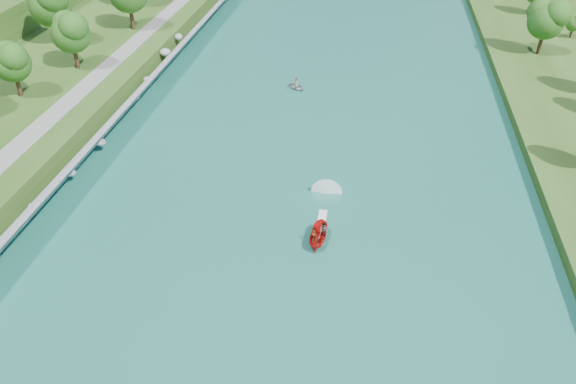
# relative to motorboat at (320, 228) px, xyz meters

# --- Properties ---
(ground) EXTENTS (260.00, 260.00, 0.00)m
(ground) POSITION_rel_motorboat_xyz_m (-3.87, -7.29, -0.81)
(ground) COLOR #2D5119
(ground) RESTS_ON ground
(river_water) EXTENTS (55.00, 240.00, 0.10)m
(river_water) POSITION_rel_motorboat_xyz_m (-3.87, 12.71, -0.76)
(river_water) COLOR #1A6354
(river_water) RESTS_ON ground
(riprap_bank) EXTENTS (4.06, 236.00, 4.21)m
(riprap_bank) POSITION_rel_motorboat_xyz_m (-29.73, 12.32, 0.99)
(riprap_bank) COLOR slate
(riprap_bank) RESTS_ON ground
(riverside_path) EXTENTS (3.00, 200.00, 0.10)m
(riverside_path) POSITION_rel_motorboat_xyz_m (-36.37, 12.71, 2.74)
(riverside_path) COLOR gray
(riverside_path) RESTS_ON berm_west
(motorboat) EXTENTS (3.60, 18.98, 2.07)m
(motorboat) POSITION_rel_motorboat_xyz_m (0.00, 0.00, 0.00)
(motorboat) COLOR red
(motorboat) RESTS_ON river_water
(raft) EXTENTS (4.03, 4.04, 1.73)m
(raft) POSITION_rel_motorboat_xyz_m (-7.61, 35.49, -0.31)
(raft) COLOR gray
(raft) RESTS_ON river_water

